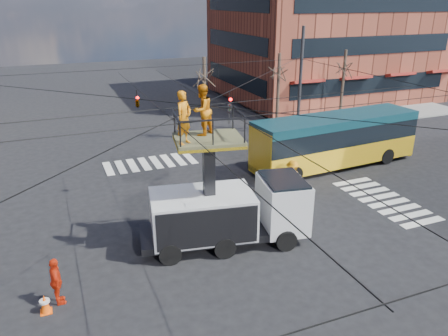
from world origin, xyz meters
TOP-DOWN VIEW (x-y plane):
  - ground at (0.00, 0.00)m, footprint 120.00×120.00m
  - sidewalk_ne at (21.00, 21.00)m, footprint 18.00×18.00m
  - crosswalks at (0.00, 0.00)m, footprint 22.40×22.40m
  - building_ne at (21.98, 23.98)m, footprint 20.06×16.06m
  - overhead_network at (-0.07, 0.40)m, footprint 24.24×24.24m
  - tree_a at (5.00, 13.50)m, footprint 2.00×2.00m
  - tree_b at (11.00, 13.50)m, footprint 2.00×2.00m
  - tree_c at (17.00, 13.50)m, footprint 2.00×2.00m
  - utility_truck at (0.87, -0.74)m, footprint 7.29×3.59m
  - city_bus at (10.53, 5.23)m, footprint 11.00×3.35m
  - traffic_cone at (-6.51, -2.65)m, footprint 0.36×0.36m
  - worker_ground at (-6.07, -2.32)m, footprint 0.52×1.06m
  - flagger at (5.89, 2.42)m, footprint 1.20×1.44m

SIDE VIEW (x-z plane):
  - ground at x=0.00m, z-range 0.00..0.00m
  - crosswalks at x=0.00m, z-range 0.00..0.02m
  - sidewalk_ne at x=21.00m, z-range 0.00..0.12m
  - traffic_cone at x=-6.51m, z-range 0.00..0.68m
  - worker_ground at x=-6.07m, z-range 0.00..1.75m
  - flagger at x=5.89m, z-range 0.00..1.93m
  - city_bus at x=10.53m, z-range 0.12..3.32m
  - utility_truck at x=0.87m, z-range -1.22..5.53m
  - overhead_network at x=-0.07m, z-range 0.29..8.29m
  - tree_a at x=5.00m, z-range 1.63..7.63m
  - tree_b at x=11.00m, z-range 1.63..7.63m
  - tree_c at x=17.00m, z-range 1.63..7.63m
  - building_ne at x=21.98m, z-range 0.00..14.00m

